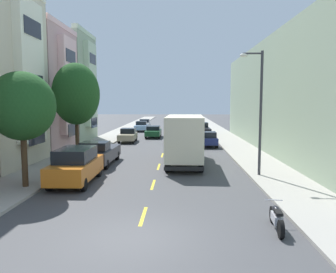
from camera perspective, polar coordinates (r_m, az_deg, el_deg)
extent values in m
plane|color=#424244|center=(40.90, -0.08, -0.33)|extent=(160.00, 160.00, 0.00)
cube|color=#A39E93|center=(39.79, -10.45, -0.49)|extent=(3.20, 120.00, 0.14)
cube|color=#A39E93|center=(39.30, 10.23, -0.57)|extent=(3.20, 120.00, 0.14)
cube|color=yellow|center=(13.45, -4.20, -13.24)|extent=(0.14, 2.20, 0.01)
cube|color=yellow|center=(18.23, -2.54, -8.11)|extent=(0.14, 2.20, 0.01)
cube|color=yellow|center=(23.10, -1.59, -5.12)|extent=(0.14, 2.20, 0.01)
cube|color=yellow|center=(28.02, -0.97, -3.18)|extent=(0.14, 2.20, 0.01)
cube|color=yellow|center=(32.96, -0.55, -1.81)|extent=(0.14, 2.20, 0.01)
cube|color=yellow|center=(37.92, -0.23, -0.81)|extent=(0.14, 2.20, 0.01)
cube|color=yellow|center=(42.89, 0.01, -0.03)|extent=(0.14, 2.20, 0.01)
cube|color=yellow|center=(47.86, 0.20, 0.58)|extent=(0.14, 2.20, 0.01)
cube|color=yellow|center=(52.84, 0.36, 1.08)|extent=(0.14, 2.20, 0.01)
cube|color=yellow|center=(57.82, 0.49, 1.49)|extent=(0.14, 2.20, 0.01)
cube|color=white|center=(24.33, -22.25, 10.03)|extent=(0.55, 3.36, 9.18)
cube|color=#1E232D|center=(24.24, -21.22, 0.05)|extent=(0.04, 2.55, 1.10)
cube|color=#1E232D|center=(24.17, -21.54, 8.41)|extent=(0.04, 2.55, 1.10)
cube|color=#1E232D|center=(24.61, -21.86, 16.65)|extent=(0.04, 2.55, 1.10)
cube|color=#FECACA|center=(32.27, -17.67, 17.31)|extent=(0.60, 7.47, 0.44)
cube|color=#FECACA|center=(31.46, -16.46, 8.16)|extent=(0.55, 3.36, 8.38)
cube|color=#1E232D|center=(31.43, -15.75, 1.13)|extent=(0.04, 2.55, 1.10)
cube|color=#1E232D|center=(31.34, -15.91, 7.01)|extent=(0.04, 2.55, 1.10)
cube|color=#1E232D|center=(31.58, -16.08, 12.86)|extent=(0.04, 2.55, 1.10)
cube|color=#99AD8E|center=(40.68, -20.92, 7.50)|extent=(11.10, 7.47, 11.69)
cube|color=beige|center=(39.64, -13.86, 16.60)|extent=(0.60, 7.47, 0.44)
cube|color=beige|center=(38.83, -12.90, 8.53)|extent=(0.55, 3.36, 9.12)
cube|color=#1E232D|center=(38.78, -12.34, 2.32)|extent=(0.04, 2.55, 1.10)
cube|color=#1E232D|center=(38.73, -12.45, 7.50)|extent=(0.04, 2.55, 1.10)
cube|color=#1E232D|center=(39.00, -12.57, 12.66)|extent=(0.04, 2.55, 1.10)
cube|color=#99AD8E|center=(33.03, 23.92, 6.23)|extent=(10.00, 36.00, 9.81)
cylinder|color=#47331E|center=(18.48, -23.09, -3.56)|extent=(0.29, 0.29, 2.78)
ellipsoid|color=#1E4C1E|center=(18.25, -23.42, 4.75)|extent=(3.25, 3.25, 3.42)
cylinder|color=#47331E|center=(26.67, -15.10, -0.16)|extent=(0.28, 0.28, 3.13)
ellipsoid|color=#1E4C1E|center=(26.54, -15.29, 6.95)|extent=(3.55, 3.55, 4.64)
cylinder|color=#38383D|center=(20.26, 15.39, 3.72)|extent=(0.16, 0.16, 7.16)
cylinder|color=#38383D|center=(20.32, 14.11, 13.46)|extent=(1.10, 0.10, 0.10)
ellipsoid|color=silver|center=(20.21, 12.67, 13.25)|extent=(0.44, 0.28, 0.20)
cube|color=beige|center=(22.88, 2.84, -0.02)|extent=(2.58, 6.06, 2.80)
cube|color=beige|center=(27.03, 2.96, 0.24)|extent=(2.36, 1.97, 2.20)
cube|color=black|center=(27.89, 2.99, 1.41)|extent=(2.02, 0.14, 0.97)
cube|color=black|center=(20.24, 2.70, -5.46)|extent=(2.40, 0.23, 0.24)
cylinder|color=black|center=(27.25, 5.18, -2.45)|extent=(0.31, 0.97, 0.96)
cylinder|color=black|center=(27.27, 0.72, -2.41)|extent=(0.31, 0.97, 0.96)
cylinder|color=black|center=(21.34, 5.61, -4.76)|extent=(0.31, 0.97, 0.96)
cylinder|color=black|center=(21.37, -0.10, -4.72)|extent=(0.31, 0.97, 0.96)
cylinder|color=black|center=(22.42, 5.51, -4.24)|extent=(0.31, 0.97, 0.96)
cylinder|color=black|center=(22.45, 0.08, -4.20)|extent=(0.31, 0.97, 0.96)
cube|color=#333338|center=(24.41, -11.48, -2.91)|extent=(2.10, 5.34, 0.80)
cube|color=black|center=(23.20, -12.23, -1.64)|extent=(1.79, 1.62, 0.60)
cylinder|color=black|center=(23.01, -14.73, -4.53)|extent=(0.23, 0.66, 0.66)
cylinder|color=black|center=(22.54, -10.40, -4.65)|extent=(0.23, 0.66, 0.66)
cylinder|color=black|center=(26.42, -12.37, -3.15)|extent=(0.23, 0.66, 0.66)
cylinder|color=black|center=(26.01, -8.58, -3.22)|extent=(0.23, 0.66, 0.66)
cube|color=orange|center=(19.04, -15.28, -5.32)|extent=(1.98, 4.81, 0.90)
cube|color=black|center=(18.91, -15.35, -2.94)|extent=(1.73, 2.79, 0.70)
cylinder|color=black|center=(17.91, -19.43, -7.63)|extent=(0.22, 0.66, 0.66)
cylinder|color=black|center=(17.37, -14.05, -7.88)|extent=(0.22, 0.66, 0.66)
cylinder|color=black|center=(20.91, -16.23, -5.61)|extent=(0.22, 0.66, 0.66)
cylinder|color=black|center=(20.45, -11.59, -5.75)|extent=(0.22, 0.66, 0.66)
cube|color=navy|center=(33.77, 6.67, -0.58)|extent=(1.76, 4.01, 0.62)
cube|color=black|center=(33.23, 6.76, 0.33)|extent=(1.54, 1.69, 0.55)
cylinder|color=black|center=(35.22, 7.70, -0.84)|extent=(0.22, 0.66, 0.66)
cylinder|color=black|center=(35.09, 5.23, -0.84)|extent=(0.22, 0.66, 0.66)
cylinder|color=black|center=(32.54, 8.21, -1.40)|extent=(0.22, 0.66, 0.66)
cylinder|color=black|center=(32.40, 5.54, -1.39)|extent=(0.22, 0.66, 0.66)
cube|color=black|center=(43.41, 5.70, 0.97)|extent=(2.04, 5.32, 0.80)
cube|color=black|center=(44.51, 5.60, 2.00)|extent=(1.77, 1.60, 0.60)
cylinder|color=black|center=(45.30, 6.65, 0.66)|extent=(0.23, 0.66, 0.66)
cylinder|color=black|center=(45.18, 4.40, 0.66)|extent=(0.23, 0.66, 0.66)
cylinder|color=black|center=(41.73, 7.10, 0.21)|extent=(0.23, 0.66, 0.66)
cylinder|color=black|center=(41.59, 4.66, 0.21)|extent=(0.23, 0.66, 0.66)
cube|color=silver|center=(56.81, -4.01, 2.04)|extent=(1.75, 4.00, 0.62)
cube|color=black|center=(57.26, -3.97, 2.66)|extent=(1.54, 1.68, 0.55)
cylinder|color=black|center=(55.57, -4.94, 1.63)|extent=(0.22, 0.66, 0.66)
cylinder|color=black|center=(55.41, -3.38, 1.63)|extent=(0.22, 0.66, 0.66)
cylinder|color=black|center=(58.27, -4.62, 1.82)|extent=(0.22, 0.66, 0.66)
cylinder|color=black|center=(58.11, -3.13, 1.82)|extent=(0.22, 0.66, 0.66)
cube|color=#7A9EC6|center=(50.96, -4.57, 1.60)|extent=(1.83, 4.04, 0.62)
cube|color=black|center=(51.40, -4.53, 2.29)|extent=(1.57, 1.71, 0.55)
cylinder|color=black|center=(49.71, -5.58, 1.13)|extent=(0.24, 0.66, 0.66)
cylinder|color=black|center=(49.57, -3.83, 1.13)|extent=(0.24, 0.66, 0.66)
cylinder|color=black|center=(52.41, -5.27, 1.37)|extent=(0.24, 0.66, 0.66)
cylinder|color=black|center=(52.28, -3.61, 1.37)|extent=(0.24, 0.66, 0.66)
cube|color=tan|center=(37.27, -6.82, 0.02)|extent=(1.80, 4.03, 0.62)
cube|color=black|center=(37.69, -6.73, 0.98)|extent=(1.56, 1.70, 0.55)
cylinder|color=black|center=(36.08, -8.30, -0.69)|extent=(0.23, 0.66, 0.66)
cylinder|color=black|center=(35.87, -5.90, -0.70)|extent=(0.23, 0.66, 0.66)
cylinder|color=black|center=(38.75, -7.66, -0.23)|extent=(0.23, 0.66, 0.66)
cylinder|color=black|center=(38.55, -5.42, -0.24)|extent=(0.23, 0.66, 0.66)
cube|color=#194C28|center=(41.96, -2.49, 0.69)|extent=(1.80, 4.50, 0.60)
cube|color=black|center=(42.14, -2.47, 1.46)|extent=(1.58, 2.16, 0.50)
cylinder|color=black|center=(40.54, -3.76, 0.07)|extent=(0.22, 0.66, 0.66)
cylinder|color=black|center=(40.41, -1.53, 0.07)|extent=(0.22, 0.66, 0.66)
cylinder|color=black|center=(43.57, -3.37, 0.48)|extent=(0.22, 0.66, 0.66)
cylinder|color=black|center=(43.45, -1.29, 0.47)|extent=(0.22, 0.66, 0.66)
cylinder|color=black|center=(13.23, 17.27, -12.47)|extent=(0.19, 0.61, 0.60)
cylinder|color=black|center=(11.89, 18.54, -14.63)|extent=(0.19, 0.61, 0.60)
cube|color=silver|center=(12.52, 17.89, -12.97)|extent=(0.35, 0.83, 0.28)
ellipsoid|color=black|center=(12.60, 17.77, -11.60)|extent=(0.24, 0.48, 0.22)
cube|color=black|center=(12.19, 18.16, -12.12)|extent=(0.27, 0.54, 0.10)
cylinder|color=silver|center=(12.95, 17.44, -10.19)|extent=(0.62, 0.09, 0.03)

